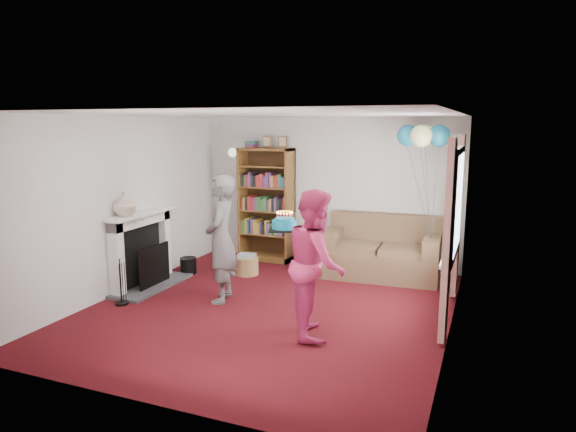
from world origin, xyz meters
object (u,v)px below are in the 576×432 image
at_px(person_magenta, 316,263).
at_px(bookcase, 267,206).
at_px(sofa, 382,253).
at_px(person_striped, 221,239).
at_px(birthday_cake, 285,224).

bearing_deg(person_magenta, bookcase, 10.72).
relative_size(sofa, person_magenta, 1.07).
xyz_separation_m(person_striped, person_magenta, (1.54, -0.59, -0.02)).
height_order(bookcase, person_magenta, bookcase).
bearing_deg(birthday_cake, bookcase, 118.37).
xyz_separation_m(bookcase, person_striped, (0.33, -2.24, -0.11)).
xyz_separation_m(bookcase, sofa, (2.10, -0.23, -0.61)).
relative_size(person_magenta, birthday_cake, 4.63).
bearing_deg(bookcase, person_striped, -81.64).
bearing_deg(sofa, person_striped, -134.17).
bearing_deg(birthday_cake, sofa, 72.40).
bearing_deg(person_striped, birthday_cake, 57.49).
distance_m(sofa, person_striped, 2.72).
bearing_deg(person_magenta, sofa, -27.72).
relative_size(bookcase, birthday_cake, 6.03).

